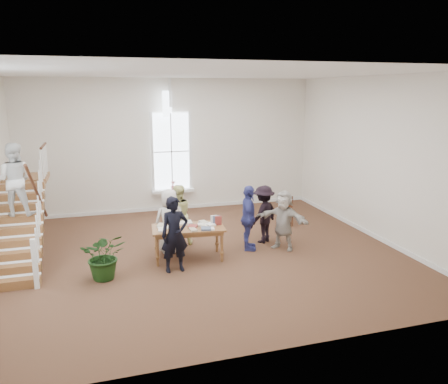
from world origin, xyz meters
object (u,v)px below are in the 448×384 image
object	(u,v)px
floor_plant	(105,255)
side_chair	(287,209)
person_yellow	(178,215)
woman_cluster_a	(248,218)
library_table	(189,230)
elderly_woman	(170,221)
woman_cluster_b	(264,214)
police_officer	(175,235)
woman_cluster_c	(283,220)

from	to	relation	value
floor_plant	side_chair	distance (m)	6.10
person_yellow	woman_cluster_a	bearing A→B (deg)	147.20
woman_cluster_a	side_chair	bearing A→B (deg)	-29.75
library_table	person_yellow	bearing A→B (deg)	98.57
elderly_woman	woman_cluster_b	world-z (taller)	elderly_woman
police_officer	elderly_woman	bearing A→B (deg)	80.13
woman_cluster_c	woman_cluster_b	bearing A→B (deg)	162.07
woman_cluster_b	woman_cluster_c	distance (m)	0.72
police_officer	woman_cluster_c	world-z (taller)	police_officer
library_table	person_yellow	distance (m)	1.10
library_table	police_officer	distance (m)	0.81
side_chair	police_officer	bearing A→B (deg)	-129.47
elderly_woman	person_yellow	distance (m)	0.58
elderly_woman	woman_cluster_b	distance (m)	2.59
woman_cluster_b	side_chair	size ratio (longest dim) A/B	1.80
person_yellow	floor_plant	size ratio (longest dim) A/B	1.53
elderly_woman	woman_cluster_c	distance (m)	2.95
woman_cluster_b	woman_cluster_c	xyz separation A→B (m)	(0.30, -0.65, -0.01)
elderly_woman	library_table	bearing A→B (deg)	116.88
floor_plant	library_table	bearing A→B (deg)	17.43
woman_cluster_a	side_chair	size ratio (longest dim) A/B	1.96
person_yellow	library_table	bearing A→B (deg)	88.85
person_yellow	side_chair	xyz separation A→B (m)	(3.57, 0.82, -0.35)
person_yellow	floor_plant	xyz separation A→B (m)	(-1.97, -1.73, -0.29)
library_table	woman_cluster_b	world-z (taller)	woman_cluster_b
elderly_woman	side_chair	world-z (taller)	elderly_woman
library_table	woman_cluster_a	size ratio (longest dim) A/B	1.06
library_table	police_officer	bearing A→B (deg)	-119.50
woman_cluster_b	side_chair	distance (m)	1.85
police_officer	floor_plant	world-z (taller)	police_officer
police_officer	elderly_woman	world-z (taller)	police_officer
woman_cluster_a	woman_cluster_c	world-z (taller)	woman_cluster_a
police_officer	elderly_woman	size ratio (longest dim) A/B	1.06
woman_cluster_a	floor_plant	world-z (taller)	woman_cluster_a
woman_cluster_c	side_chair	world-z (taller)	woman_cluster_c
woman_cluster_b	elderly_woman	bearing A→B (deg)	-32.18
elderly_woman	person_yellow	size ratio (longest dim) A/B	1.00
police_officer	person_yellow	world-z (taller)	police_officer
library_table	woman_cluster_b	xyz separation A→B (m)	(2.23, 0.63, 0.05)
person_yellow	woman_cluster_a	size ratio (longest dim) A/B	0.96
library_table	person_yellow	size ratio (longest dim) A/B	1.11
police_officer	floor_plant	bearing A→B (deg)	174.02
side_chair	woman_cluster_b	bearing A→B (deg)	-117.38
library_table	woman_cluster_c	size ratio (longest dim) A/B	1.17
library_table	side_chair	size ratio (longest dim) A/B	2.08
side_chair	elderly_woman	bearing A→B (deg)	-143.54
library_table	elderly_woman	bearing A→B (deg)	126.60
police_officer	person_yellow	xyz separation A→B (m)	(0.40, 1.75, -0.05)
woman_cluster_a	woman_cluster_c	distance (m)	0.92
woman_cluster_a	library_table	bearing A→B (deg)	113.84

